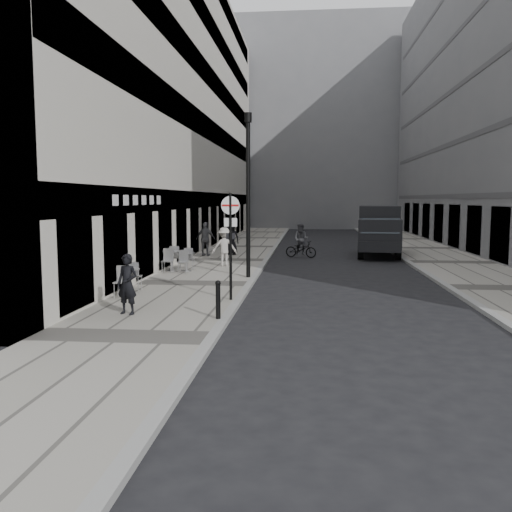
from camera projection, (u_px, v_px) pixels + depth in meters
The scene contains 18 objects.
ground at pixel (182, 385), 9.15m from camera, with size 120.00×120.00×0.00m, color black.
sidewalk at pixel (226, 261), 27.16m from camera, with size 4.00×60.00×0.12m, color gray.
far_sidewalk at pixel (451, 263), 26.11m from camera, with size 4.00×60.00×0.12m, color gray.
building_left at pixel (176, 103), 33.04m from camera, with size 4.00×45.00×18.00m, color beige.
building_far at pixel (304, 132), 63.29m from camera, with size 24.00×16.00×22.00m, color slate.
walking_man at pixel (127, 284), 14.17m from camera, with size 0.58×0.38×1.60m, color black.
sign_post at pixel (231, 232), 16.08m from camera, with size 0.55×0.10×3.20m.
lamppost at pixel (248, 187), 20.64m from camera, with size 0.28×0.28×6.25m.
bollard_near at pixel (218, 301), 13.66m from camera, with size 0.12×0.12×0.92m, color black.
bollard_far at pixel (248, 267), 21.09m from camera, with size 0.11×0.11×0.79m, color black.
panel_van at pixel (379, 228), 29.98m from camera, with size 2.80×6.05×2.75m.
cyclist at pixel (301, 244), 29.07m from camera, with size 1.82×1.10×1.85m.
pedestrian_a at pixel (206, 239), 28.79m from camera, with size 1.06×0.44×1.81m, color slate.
pedestrian_b at pixel (224, 247), 24.42m from camera, with size 1.13×0.65×1.74m, color #AEA8A1.
pedestrian_c at pixel (231, 238), 29.44m from camera, with size 0.87×0.57×1.79m, color black.
cafe_table_near at pixel (186, 260), 22.67m from camera, with size 0.72×1.63×0.93m.
cafe_table_mid at pixel (128, 279), 17.24m from camera, with size 0.75×1.69×0.96m.
cafe_table_far at pixel (172, 259), 22.70m from camera, with size 0.78×1.75×1.00m.
Camera 1 is at (2.10, -8.71, 3.14)m, focal length 38.00 mm.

